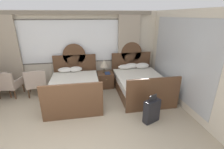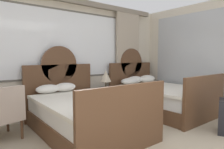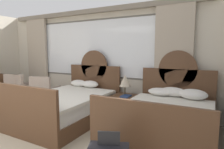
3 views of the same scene
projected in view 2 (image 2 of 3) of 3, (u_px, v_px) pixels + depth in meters
name	position (u px, v px, depth m)	size (l,w,h in m)	color
wall_back_window	(53.00, 54.00, 4.37)	(6.36, 0.22, 2.70)	beige
wall_right_mirror	(219.00, 57.00, 4.69)	(0.08, 4.29, 2.70)	beige
bed_near_window	(84.00, 112.00, 3.59)	(1.54, 2.24, 1.59)	brown
bed_near_mirror	(160.00, 97.00, 4.93)	(1.54, 2.24, 1.59)	brown
nightstand_between_beds	(108.00, 101.00, 4.81)	(0.57, 0.60, 0.55)	brown
table_lamp_on_nightstand	(106.00, 76.00, 4.78)	(0.27, 0.27, 0.48)	brown
book_on_nightstand	(113.00, 90.00, 4.73)	(0.18, 0.26, 0.03)	navy
armchair_by_window_left	(0.00, 112.00, 3.15)	(0.74, 0.74, 0.89)	#B29E8E
suitcase_on_floor	(224.00, 116.00, 3.52)	(0.46, 0.33, 0.75)	black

